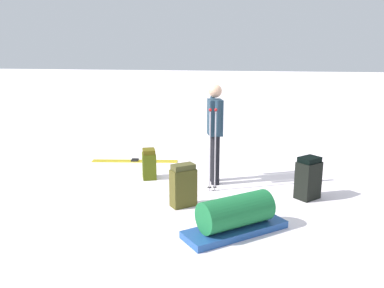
% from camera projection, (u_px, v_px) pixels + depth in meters
% --- Properties ---
extents(ground_plane, '(80.00, 80.00, 0.00)m').
position_uv_depth(ground_plane, '(192.00, 183.00, 6.81)').
color(ground_plane, white).
extents(skier_standing, '(0.31, 0.55, 1.70)m').
position_uv_depth(skier_standing, '(215.00, 129.00, 6.64)').
color(skier_standing, black).
rests_on(skier_standing, ground_plane).
extents(ski_pair_near, '(1.77, 0.46, 0.05)m').
position_uv_depth(ski_pair_near, '(135.00, 161.00, 8.15)').
color(ski_pair_near, gold).
rests_on(ski_pair_near, ground_plane).
extents(backpack_large_dark, '(0.33, 0.37, 0.54)m').
position_uv_depth(backpack_large_dark, '(149.00, 164.00, 7.02)').
color(backpack_large_dark, '#45510F').
rests_on(backpack_large_dark, ground_plane).
extents(backpack_bright, '(0.42, 0.43, 0.66)m').
position_uv_depth(backpack_bright, '(308.00, 178.00, 6.05)').
color(backpack_bright, black).
rests_on(backpack_bright, ground_plane).
extents(backpack_small_spare, '(0.41, 0.39, 0.64)m').
position_uv_depth(backpack_small_spare, '(183.00, 186.00, 5.75)').
color(backpack_small_spare, '#4A451A').
rests_on(backpack_small_spare, ground_plane).
extents(ski_poles_planted_near, '(0.15, 0.10, 1.36)m').
position_uv_depth(ski_poles_planted_near, '(213.00, 146.00, 6.28)').
color(ski_poles_planted_near, '#BBB1BC').
rests_on(ski_poles_planted_near, ground_plane).
extents(gear_sled, '(1.32, 1.23, 0.49)m').
position_uv_depth(gear_sled, '(236.00, 216.00, 4.90)').
color(gear_sled, '#20498E').
rests_on(gear_sled, ground_plane).
extents(thermos_bottle, '(0.07, 0.07, 0.26)m').
position_uv_depth(thermos_bottle, '(318.00, 174.00, 6.89)').
color(thermos_bottle, '#ADAFB8').
rests_on(thermos_bottle, ground_plane).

